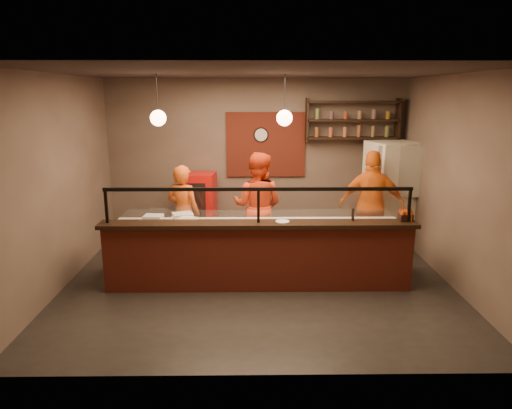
{
  "coord_description": "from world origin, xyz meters",
  "views": [
    {
      "loc": [
        -0.12,
        -6.77,
        2.91
      ],
      "look_at": [
        -0.03,
        0.3,
        1.18
      ],
      "focal_mm": 32.0,
      "sensor_mm": 36.0,
      "label": 1
    }
  ],
  "objects_px": {
    "pepper_mill": "(353,215)",
    "wall_clock": "(261,135)",
    "cook_left": "(184,213)",
    "cook_right": "(372,205)",
    "cook_mid": "(258,206)",
    "condiment_caddy": "(406,217)",
    "fridge": "(391,194)",
    "pizza_dough": "(306,221)",
    "red_cooler": "(201,207)"
  },
  "relations": [
    {
      "from": "fridge",
      "to": "pizza_dough",
      "type": "distance_m",
      "value": 2.36
    },
    {
      "from": "wall_clock",
      "to": "cook_right",
      "type": "distance_m",
      "value": 2.63
    },
    {
      "from": "cook_left",
      "to": "cook_right",
      "type": "distance_m",
      "value": 3.35
    },
    {
      "from": "wall_clock",
      "to": "fridge",
      "type": "height_order",
      "value": "wall_clock"
    },
    {
      "from": "cook_right",
      "to": "pepper_mill",
      "type": "height_order",
      "value": "cook_right"
    },
    {
      "from": "wall_clock",
      "to": "cook_mid",
      "type": "relative_size",
      "value": 0.16
    },
    {
      "from": "cook_mid",
      "to": "cook_right",
      "type": "relative_size",
      "value": 0.99
    },
    {
      "from": "fridge",
      "to": "condiment_caddy",
      "type": "relative_size",
      "value": 10.58
    },
    {
      "from": "condiment_caddy",
      "to": "pepper_mill",
      "type": "height_order",
      "value": "pepper_mill"
    },
    {
      "from": "cook_left",
      "to": "pepper_mill",
      "type": "distance_m",
      "value": 3.0
    },
    {
      "from": "pizza_dough",
      "to": "red_cooler",
      "type": "bearing_deg",
      "value": 135.93
    },
    {
      "from": "cook_left",
      "to": "red_cooler",
      "type": "xyz_separation_m",
      "value": [
        0.18,
        1.12,
        -0.17
      ]
    },
    {
      "from": "fridge",
      "to": "condiment_caddy",
      "type": "distance_m",
      "value": 2.1
    },
    {
      "from": "pizza_dough",
      "to": "condiment_caddy",
      "type": "height_order",
      "value": "condiment_caddy"
    },
    {
      "from": "red_cooler",
      "to": "pizza_dough",
      "type": "bearing_deg",
      "value": -38.11
    },
    {
      "from": "cook_mid",
      "to": "pepper_mill",
      "type": "relative_size",
      "value": 9.98
    },
    {
      "from": "fridge",
      "to": "red_cooler",
      "type": "relative_size",
      "value": 1.47
    },
    {
      "from": "cook_mid",
      "to": "pizza_dough",
      "type": "xyz_separation_m",
      "value": [
        0.78,
        -0.81,
        -0.05
      ]
    },
    {
      "from": "wall_clock",
      "to": "pizza_dough",
      "type": "height_order",
      "value": "wall_clock"
    },
    {
      "from": "wall_clock",
      "to": "pepper_mill",
      "type": "xyz_separation_m",
      "value": [
        1.31,
        -2.7,
        -0.94
      ]
    },
    {
      "from": "cook_left",
      "to": "cook_right",
      "type": "height_order",
      "value": "cook_right"
    },
    {
      "from": "pizza_dough",
      "to": "pepper_mill",
      "type": "bearing_deg",
      "value": -40.94
    },
    {
      "from": "red_cooler",
      "to": "condiment_caddy",
      "type": "height_order",
      "value": "red_cooler"
    },
    {
      "from": "cook_mid",
      "to": "red_cooler",
      "type": "bearing_deg",
      "value": -25.06
    },
    {
      "from": "pepper_mill",
      "to": "condiment_caddy",
      "type": "bearing_deg",
      "value": -0.49
    },
    {
      "from": "fridge",
      "to": "pizza_dough",
      "type": "bearing_deg",
      "value": -155.31
    },
    {
      "from": "wall_clock",
      "to": "cook_right",
      "type": "relative_size",
      "value": 0.15
    },
    {
      "from": "cook_mid",
      "to": "condiment_caddy",
      "type": "bearing_deg",
      "value": 165.83
    },
    {
      "from": "wall_clock",
      "to": "pizza_dough",
      "type": "distance_m",
      "value": 2.56
    },
    {
      "from": "pepper_mill",
      "to": "wall_clock",
      "type": "bearing_deg",
      "value": 115.91
    },
    {
      "from": "cook_left",
      "to": "cook_right",
      "type": "relative_size",
      "value": 0.88
    },
    {
      "from": "cook_mid",
      "to": "red_cooler",
      "type": "height_order",
      "value": "cook_mid"
    },
    {
      "from": "wall_clock",
      "to": "red_cooler",
      "type": "bearing_deg",
      "value": -165.76
    },
    {
      "from": "fridge",
      "to": "pizza_dough",
      "type": "xyz_separation_m",
      "value": [
        -1.81,
        -1.51,
        -0.11
      ]
    },
    {
      "from": "wall_clock",
      "to": "pizza_dough",
      "type": "relative_size",
      "value": 0.67
    },
    {
      "from": "cook_mid",
      "to": "condiment_caddy",
      "type": "height_order",
      "value": "cook_mid"
    },
    {
      "from": "cook_left",
      "to": "fridge",
      "type": "relative_size",
      "value": 0.85
    },
    {
      "from": "cook_left",
      "to": "cook_mid",
      "type": "xyz_separation_m",
      "value": [
        1.31,
        0.08,
        0.1
      ]
    },
    {
      "from": "wall_clock",
      "to": "condiment_caddy",
      "type": "bearing_deg",
      "value": -52.17
    },
    {
      "from": "condiment_caddy",
      "to": "pepper_mill",
      "type": "xyz_separation_m",
      "value": [
        -0.79,
        0.01,
        0.04
      ]
    },
    {
      "from": "fridge",
      "to": "pepper_mill",
      "type": "height_order",
      "value": "fridge"
    },
    {
      "from": "cook_mid",
      "to": "red_cooler",
      "type": "xyz_separation_m",
      "value": [
        -1.13,
        1.04,
        -0.27
      ]
    },
    {
      "from": "cook_right",
      "to": "fridge",
      "type": "height_order",
      "value": "fridge"
    },
    {
      "from": "cook_right",
      "to": "condiment_caddy",
      "type": "height_order",
      "value": "cook_right"
    },
    {
      "from": "wall_clock",
      "to": "cook_right",
      "type": "bearing_deg",
      "value": -34.82
    },
    {
      "from": "cook_right",
      "to": "pizza_dough",
      "type": "distance_m",
      "value": 1.5
    },
    {
      "from": "wall_clock",
      "to": "fridge",
      "type": "relative_size",
      "value": 0.15
    },
    {
      "from": "cook_right",
      "to": "pepper_mill",
      "type": "xyz_separation_m",
      "value": [
        -0.64,
        -1.34,
        0.18
      ]
    },
    {
      "from": "cook_right",
      "to": "pepper_mill",
      "type": "bearing_deg",
      "value": 76.66
    },
    {
      "from": "cook_mid",
      "to": "cook_right",
      "type": "height_order",
      "value": "cook_right"
    }
  ]
}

